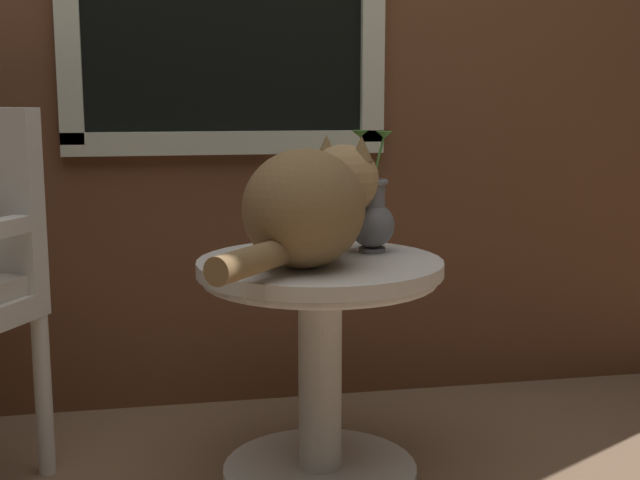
{
  "coord_description": "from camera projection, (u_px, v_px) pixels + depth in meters",
  "views": [
    {
      "loc": [
        -0.24,
        -1.8,
        0.98
      ],
      "look_at": [
        0.15,
        0.23,
        0.62
      ],
      "focal_mm": 47.83,
      "sensor_mm": 36.0,
      "label": 1
    }
  ],
  "objects": [
    {
      "name": "cat",
      "position": [
        311.0,
        204.0,
        2.02
      ],
      "size": [
        0.47,
        0.56,
        0.3
      ],
      "color": "olive",
      "rests_on": "wicker_side_table"
    },
    {
      "name": "pewter_vase_with_ivy",
      "position": [
        372.0,
        217.0,
        2.2
      ],
      "size": [
        0.12,
        0.12,
        0.31
      ],
      "color": "slate",
      "rests_on": "wicker_side_table"
    },
    {
      "name": "wicker_side_table",
      "position": [
        320.0,
        333.0,
        2.14
      ],
      "size": [
        0.61,
        0.61,
        0.57
      ],
      "color": "silver",
      "rests_on": "ground_plane"
    }
  ]
}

